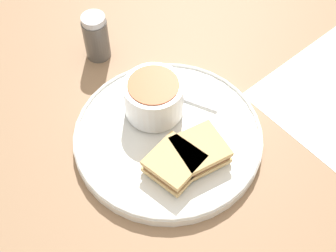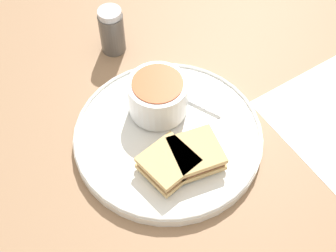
# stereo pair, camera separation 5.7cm
# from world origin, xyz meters

# --- Properties ---
(ground_plane) EXTENTS (2.40, 2.40, 0.00)m
(ground_plane) POSITION_xyz_m (0.00, 0.00, 0.00)
(ground_plane) COLOR #8E6B4C
(plate) EXTENTS (0.30, 0.30, 0.02)m
(plate) POSITION_xyz_m (0.00, 0.00, 0.01)
(plate) COLOR white
(plate) RESTS_ON ground_plane
(soup_bowl) EXTENTS (0.10, 0.10, 0.06)m
(soup_bowl) POSITION_xyz_m (0.05, 0.01, 0.05)
(soup_bowl) COLOR white
(soup_bowl) RESTS_ON plate
(spoon) EXTENTS (0.09, 0.11, 0.01)m
(spoon) POSITION_xyz_m (0.09, -0.01, 0.03)
(spoon) COLOR silver
(spoon) RESTS_ON plate
(sandwich_half_near) EXTENTS (0.10, 0.10, 0.03)m
(sandwich_half_near) POSITION_xyz_m (-0.07, 0.01, 0.04)
(sandwich_half_near) COLOR tan
(sandwich_half_near) RESTS_ON plate
(sandwich_half_far) EXTENTS (0.09, 0.09, 0.03)m
(sandwich_half_far) POSITION_xyz_m (-0.05, -0.04, 0.04)
(sandwich_half_far) COLOR tan
(sandwich_half_far) RESTS_ON plate
(salt_shaker) EXTENTS (0.05, 0.05, 0.09)m
(salt_shaker) POSITION_xyz_m (0.22, 0.08, 0.04)
(salt_shaker) COLOR #4C4742
(salt_shaker) RESTS_ON ground_plane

